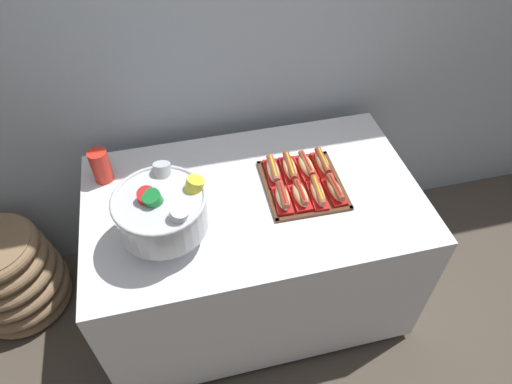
% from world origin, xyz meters
% --- Properties ---
extents(ground_plane, '(10.00, 10.00, 0.00)m').
position_xyz_m(ground_plane, '(0.00, 0.00, 0.00)').
color(ground_plane, '#4C4238').
extents(back_wall, '(6.00, 0.10, 2.60)m').
position_xyz_m(back_wall, '(0.00, 0.55, 1.30)').
color(back_wall, '#9EA8B2').
rests_on(back_wall, ground_plane).
extents(buffet_table, '(1.42, 0.86, 0.79)m').
position_xyz_m(buffet_table, '(0.00, 0.00, 0.41)').
color(buffet_table, silver).
rests_on(buffet_table, ground_plane).
extents(floor_vase, '(0.51, 0.51, 1.06)m').
position_xyz_m(floor_vase, '(-1.20, 0.25, 0.25)').
color(floor_vase, '#896B4C').
rests_on(floor_vase, ground_plane).
extents(serving_tray, '(0.34, 0.37, 0.01)m').
position_xyz_m(serving_tray, '(0.22, 0.01, 0.79)').
color(serving_tray, '#56331E').
rests_on(serving_tray, buffet_table).
extents(hot_dog_0, '(0.08, 0.16, 0.06)m').
position_xyz_m(hot_dog_0, '(0.11, -0.07, 0.82)').
color(hot_dog_0, red).
rests_on(hot_dog_0, serving_tray).
extents(hot_dog_1, '(0.07, 0.15, 0.06)m').
position_xyz_m(hot_dog_1, '(0.18, -0.07, 0.82)').
color(hot_dog_1, red).
rests_on(hot_dog_1, serving_tray).
extents(hot_dog_2, '(0.07, 0.18, 0.06)m').
position_xyz_m(hot_dog_2, '(0.26, -0.07, 0.82)').
color(hot_dog_2, red).
rests_on(hot_dog_2, serving_tray).
extents(hot_dog_3, '(0.06, 0.16, 0.06)m').
position_xyz_m(hot_dog_3, '(0.33, -0.08, 0.82)').
color(hot_dog_3, '#B21414').
rests_on(hot_dog_3, serving_tray).
extents(hot_dog_4, '(0.07, 0.18, 0.06)m').
position_xyz_m(hot_dog_4, '(0.11, 0.09, 0.82)').
color(hot_dog_4, red).
rests_on(hot_dog_4, serving_tray).
extents(hot_dog_5, '(0.08, 0.18, 0.06)m').
position_xyz_m(hot_dog_5, '(0.19, 0.09, 0.82)').
color(hot_dog_5, '#B21414').
rests_on(hot_dog_5, serving_tray).
extents(hot_dog_6, '(0.07, 0.17, 0.06)m').
position_xyz_m(hot_dog_6, '(0.26, 0.09, 0.82)').
color(hot_dog_6, red).
rests_on(hot_dog_6, serving_tray).
extents(hot_dog_7, '(0.06, 0.18, 0.06)m').
position_xyz_m(hot_dog_7, '(0.34, 0.09, 0.82)').
color(hot_dog_7, red).
rests_on(hot_dog_7, serving_tray).
extents(punch_bowl, '(0.36, 0.35, 0.28)m').
position_xyz_m(punch_bowl, '(-0.37, -0.14, 0.95)').
color(punch_bowl, silver).
rests_on(punch_bowl, buffet_table).
extents(cup_stack, '(0.08, 0.08, 0.15)m').
position_xyz_m(cup_stack, '(-0.61, 0.25, 0.86)').
color(cup_stack, red).
rests_on(cup_stack, buffet_table).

